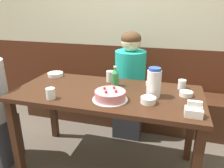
{
  "coord_description": "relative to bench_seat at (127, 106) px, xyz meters",
  "views": [
    {
      "loc": [
        0.49,
        -1.57,
        1.41
      ],
      "look_at": [
        0.03,
        0.05,
        0.79
      ],
      "focal_mm": 35.0,
      "sensor_mm": 36.0,
      "label": 1
    }
  ],
  "objects": [
    {
      "name": "person_pale_blue_shirt",
      "position": [
        0.07,
        -0.22,
        0.34
      ],
      "size": [
        0.32,
        0.34,
        1.16
      ],
      "rotation": [
        0.0,
        0.0,
        -1.57
      ],
      "color": "#33333D",
      "rests_on": "ground_plane"
    },
    {
      "name": "bench_seat",
      "position": [
        0.0,
        0.0,
        0.0
      ],
      "size": [
        2.63,
        0.38,
        0.44
      ],
      "color": "#381E11",
      "rests_on": "ground_plane"
    },
    {
      "name": "glass_tumbler_short",
      "position": [
        0.59,
        -0.6,
        0.56
      ],
      "size": [
        0.07,
        0.07,
        0.08
      ],
      "color": "silver",
      "rests_on": "dining_table"
    },
    {
      "name": "dining_table",
      "position": [
        0.0,
        -0.83,
        0.43
      ],
      "size": [
        1.52,
        0.7,
        0.74
      ],
      "color": "#381E11",
      "rests_on": "ground_plane"
    },
    {
      "name": "bowl_soup_white",
      "position": [
        -0.61,
        -0.58,
        0.54
      ],
      "size": [
        0.15,
        0.15,
        0.04
      ],
      "color": "white",
      "rests_on": "dining_table"
    },
    {
      "name": "glass_shot_small",
      "position": [
        -0.36,
        -1.08,
        0.57
      ],
      "size": [
        0.07,
        0.07,
        0.08
      ],
      "color": "silver",
      "rests_on": "dining_table"
    },
    {
      "name": "glass_water_tall",
      "position": [
        -0.05,
        -0.59,
        0.57
      ],
      "size": [
        0.07,
        0.07,
        0.1
      ],
      "color": "silver",
      "rests_on": "dining_table"
    },
    {
      "name": "back_wall",
      "position": [
        0.0,
        0.22,
        1.03
      ],
      "size": [
        4.8,
        0.04,
        2.5
      ],
      "color": "#4C2314",
      "rests_on": "ground_plane"
    },
    {
      "name": "ground_plane",
      "position": [
        0.0,
        -0.83,
        -0.22
      ],
      "size": [
        12.0,
        12.0,
        0.0
      ],
      "primitive_type": "plane",
      "color": "#4C4238"
    },
    {
      "name": "bowl_rice_small",
      "position": [
        0.35,
        -0.96,
        0.55
      ],
      "size": [
        0.11,
        0.11,
        0.04
      ],
      "color": "white",
      "rests_on": "dining_table"
    },
    {
      "name": "birthday_cake",
      "position": [
        0.07,
        -0.98,
        0.56
      ],
      "size": [
        0.26,
        0.26,
        0.09
      ],
      "color": "white",
      "rests_on": "dining_table"
    },
    {
      "name": "bowl_sauce_shallow",
      "position": [
        0.62,
        -0.75,
        0.54
      ],
      "size": [
        0.1,
        0.1,
        0.04
      ],
      "color": "white",
      "rests_on": "dining_table"
    },
    {
      "name": "soju_bottle",
      "position": [
        0.03,
        -0.69,
        0.61
      ],
      "size": [
        0.06,
        0.06,
        0.18
      ],
      "color": "#388E4C",
      "rests_on": "dining_table"
    },
    {
      "name": "napkin_holder",
      "position": [
        0.65,
        -1.08,
        0.56
      ],
      "size": [
        0.11,
        0.08,
        0.11
      ],
      "color": "white",
      "rests_on": "dining_table"
    },
    {
      "name": "bowl_side_dish",
      "position": [
        0.34,
        -0.59,
        0.54
      ],
      "size": [
        0.11,
        0.11,
        0.03
      ],
      "color": "white",
      "rests_on": "dining_table"
    },
    {
      "name": "water_pitcher",
      "position": [
        0.37,
        -0.83,
        0.64
      ],
      "size": [
        0.11,
        0.11,
        0.23
      ],
      "color": "white",
      "rests_on": "dining_table"
    }
  ]
}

